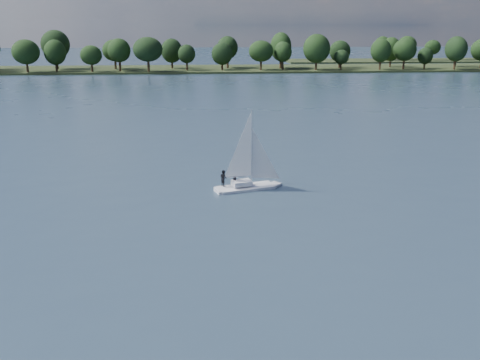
{
  "coord_description": "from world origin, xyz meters",
  "views": [
    {
      "loc": [
        4.23,
        -19.85,
        18.36
      ],
      "look_at": [
        8.46,
        34.56,
        2.5
      ],
      "focal_mm": 40.0,
      "sensor_mm": 36.0,
      "label": 1
    }
  ],
  "objects": [
    {
      "name": "far_shore",
      "position": [
        0.0,
        212.0,
        0.0
      ],
      "size": [
        660.0,
        40.0,
        1.5
      ],
      "primitive_type": "cube",
      "color": "black",
      "rests_on": "ground"
    },
    {
      "name": "treeline",
      "position": [
        -15.43,
        208.61,
        8.02
      ],
      "size": [
        563.09,
        73.96,
        18.55
      ],
      "color": "black",
      "rests_on": "ground"
    },
    {
      "name": "sailboat",
      "position": [
        9.42,
        39.12,
        2.73
      ],
      "size": [
        7.72,
        4.19,
        9.79
      ],
      "rotation": [
        0.0,
        0.0,
        0.3
      ],
      "color": "silver",
      "rests_on": "ground"
    },
    {
      "name": "ground",
      "position": [
        0.0,
        100.0,
        0.0
      ],
      "size": [
        700.0,
        700.0,
        0.0
      ],
      "primitive_type": "plane",
      "color": "#233342",
      "rests_on": "ground"
    }
  ]
}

